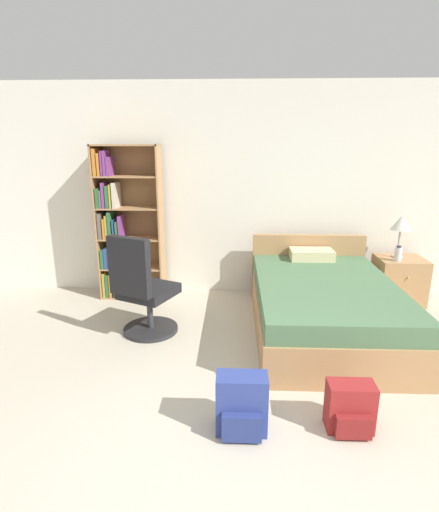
% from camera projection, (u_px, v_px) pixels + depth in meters
% --- Properties ---
extents(ground_plane, '(14.00, 14.00, 0.00)m').
position_uv_depth(ground_plane, '(262.00, 493.00, 2.23)').
color(ground_plane, '#BCB29E').
extents(wall_back, '(9.00, 0.06, 2.60)m').
position_uv_depth(wall_back, '(248.00, 192.00, 4.98)').
color(wall_back, silver).
rests_on(wall_back, ground_plane).
extents(bookshelf, '(0.78, 0.34, 1.87)m').
position_uv_depth(bookshelf, '(122.00, 225.00, 4.88)').
color(bookshelf, '#AD7F51').
rests_on(bookshelf, ground_plane).
extents(bed, '(1.37, 2.08, 0.80)m').
position_uv_depth(bed, '(323.00, 304.00, 4.11)').
color(bed, '#AD7F51').
rests_on(bed, ground_plane).
extents(office_chair, '(0.65, 0.70, 1.06)m').
position_uv_depth(office_chair, '(143.00, 292.00, 3.94)').
color(office_chair, '#232326').
rests_on(office_chair, ground_plane).
extents(nightstand, '(0.54, 0.50, 0.56)m').
position_uv_depth(nightstand, '(399.00, 280.00, 4.85)').
color(nightstand, '#AD7F51').
rests_on(nightstand, ground_plane).
extents(table_lamp, '(0.24, 0.24, 0.51)m').
position_uv_depth(table_lamp, '(401.00, 224.00, 4.70)').
color(table_lamp, '#B2B2B7').
rests_on(table_lamp, nightstand).
extents(water_bottle, '(0.08, 0.08, 0.18)m').
position_uv_depth(water_bottle, '(398.00, 254.00, 4.64)').
color(water_bottle, silver).
rests_on(water_bottle, nightstand).
extents(backpack_red, '(0.31, 0.23, 0.34)m').
position_uv_depth(backpack_red, '(350.00, 408.00, 2.68)').
color(backpack_red, maroon).
rests_on(backpack_red, ground_plane).
extents(backpack_blue, '(0.34, 0.24, 0.42)m').
position_uv_depth(backpack_blue, '(242.00, 406.00, 2.66)').
color(backpack_blue, navy).
rests_on(backpack_blue, ground_plane).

